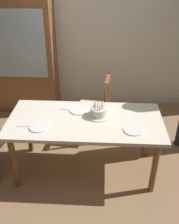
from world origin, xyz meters
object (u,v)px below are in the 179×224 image
Objects in this scene: plate_far_side at (79,110)px; chair_spindle_back at (95,109)px; china_cabinet at (22,56)px; dining_table at (85,126)px; plate_near_guest at (133,130)px; plate_near_celebrant at (39,127)px; birthday_cake at (98,112)px.

plate_far_side is 0.23× the size of chair_spindle_back.
china_cabinet is at bearing 127.98° from plate_far_side.
china_cabinet reaches higher than dining_table.
dining_table is at bearing -53.39° from china_cabinet.
chair_spindle_back reaches higher than plate_near_guest.
plate_near_guest is at bearing -31.34° from plate_far_side.
plate_near_celebrant is 0.12× the size of china_cabinet.
plate_far_side is 1.75m from china_cabinet.
plate_near_guest is 0.12× the size of china_cabinet.
dining_table is 1.87× the size of chair_spindle_back.
birthday_cake reaches higher than plate_near_guest.
dining_table is at bearing 160.45° from plate_near_guest.
plate_near_guest is 0.23× the size of chair_spindle_back.
chair_spindle_back is at bearing -33.46° from china_cabinet.
birthday_cake is 0.74m from chair_spindle_back.
birthday_cake is 1.27× the size of plate_near_celebrant.
plate_near_guest is 1.07m from chair_spindle_back.
chair_spindle_back is (-0.06, 0.65, -0.34)m from birthday_cake.
dining_table is at bearing -96.64° from chair_spindle_back.
dining_table is 8.06× the size of plate_near_guest.
plate_near_celebrant is 1.02m from plate_near_guest.
plate_far_side is at bearing -107.68° from chair_spindle_back.
plate_near_guest is 2.44m from china_cabinet.
plate_far_side is at bearing -52.02° from china_cabinet.
chair_spindle_back reaches higher than plate_far_side.
plate_near_guest is (0.53, -0.19, 0.10)m from dining_table.
plate_near_guest is (1.02, 0.00, 0.00)m from plate_near_celebrant.
chair_spindle_back is at bearing 95.58° from birthday_cake.
dining_table is at bearing -64.86° from plate_far_side.
chair_spindle_back reaches higher than plate_near_celebrant.
chair_spindle_back is (0.17, 0.55, -0.30)m from plate_far_side.
plate_near_celebrant is at bearing -156.79° from birthday_cake.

